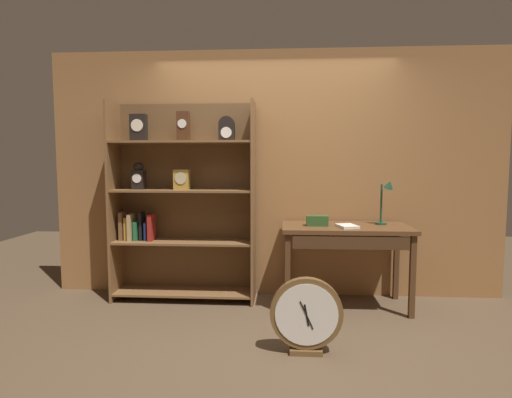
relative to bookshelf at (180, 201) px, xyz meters
The scene contains 8 objects.
ground_plane 1.78m from the bookshelf, 47.81° to the right, with size 10.00×10.00×0.00m, color brown.
back_wood_panel 1.04m from the bookshelf, 13.05° to the left, with size 4.80×0.05×2.60m, color #9E6B3D.
bookshelf is the anchor object (origin of this frame).
workbench 1.72m from the bookshelf, ahead, with size 1.24×0.64×0.81m.
desk_lamp 2.08m from the bookshelf, ahead, with size 0.18×0.18×0.45m.
toolbox_small 1.42m from the bookshelf, ahead, with size 0.21×0.10×0.10m, color #2D5123.
open_repair_manual 1.71m from the bookshelf, ahead, with size 0.16×0.22×0.03m, color silver.
round_clock_large 1.87m from the bookshelf, 43.96° to the right, with size 0.54×0.11×0.58m.
Camera 1 is at (0.08, -3.09, 1.43)m, focal length 28.81 mm.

